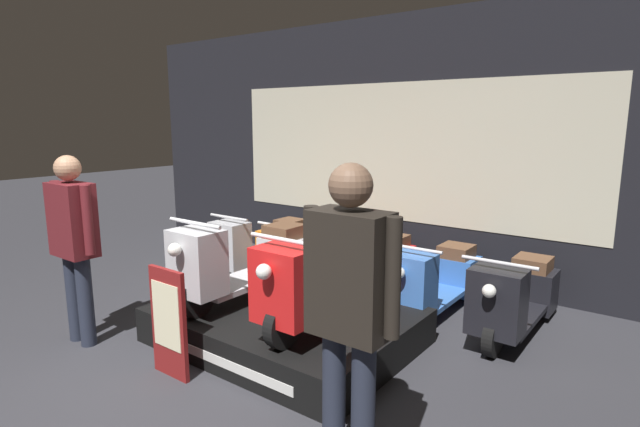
{
  "coord_description": "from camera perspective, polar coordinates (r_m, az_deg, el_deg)",
  "views": [
    {
      "loc": [
        3.0,
        -1.99,
        1.95
      ],
      "look_at": [
        0.1,
        1.87,
        1.04
      ],
      "focal_mm": 28.0,
      "sensor_mm": 36.0,
      "label": 1
    }
  ],
  "objects": [
    {
      "name": "display_platform",
      "position": [
        4.55,
        -3.9,
        -12.6
      ],
      "size": [
        2.15,
        1.6,
        0.31
      ],
      "color": "black",
      "rests_on": "ground_plane"
    },
    {
      "name": "scooter_backrow_4",
      "position": [
        5.0,
        21.46,
        -8.85
      ],
      "size": [
        0.62,
        1.6,
        0.82
      ],
      "color": "black",
      "rests_on": "ground_plane"
    },
    {
      "name": "scooter_backrow_0",
      "position": [
        6.52,
        -6.52,
        -3.64
      ],
      "size": [
        0.62,
        1.6,
        0.82
      ],
      "color": "black",
      "rests_on": "ground_plane"
    },
    {
      "name": "scooter_backrow_3",
      "position": [
        5.24,
        13.01,
        -7.46
      ],
      "size": [
        0.62,
        1.6,
        0.82
      ],
      "color": "black",
      "rests_on": "ground_plane"
    },
    {
      "name": "scooter_display_left",
      "position": [
        4.71,
        -8.38,
        -5.45
      ],
      "size": [
        0.62,
        1.6,
        0.82
      ],
      "color": "black",
      "rests_on": "display_platform"
    },
    {
      "name": "ground_plane",
      "position": [
        4.09,
        -18.06,
        -18.36
      ],
      "size": [
        30.0,
        30.0,
        0.0
      ],
      "primitive_type": "plane",
      "color": "#2D2D33"
    },
    {
      "name": "person_left_browsing",
      "position": [
        4.77,
        -26.32,
        -2.21
      ],
      "size": [
        0.59,
        0.24,
        1.66
      ],
      "color": "#232838",
      "rests_on": "ground_plane"
    },
    {
      "name": "price_sign_board",
      "position": [
        4.05,
        -16.91,
        -11.85
      ],
      "size": [
        0.39,
        0.04,
        0.86
      ],
      "color": "maroon",
      "rests_on": "ground_plane"
    },
    {
      "name": "person_right_browsing",
      "position": [
        2.64,
        3.38,
        -9.78
      ],
      "size": [
        0.58,
        0.24,
        1.74
      ],
      "color": "#232838",
      "rests_on": "ground_plane"
    },
    {
      "name": "scooter_display_right",
      "position": [
        4.1,
        1.28,
        -7.77
      ],
      "size": [
        0.62,
        1.6,
        0.82
      ],
      "color": "black",
      "rests_on": "display_platform"
    },
    {
      "name": "scooter_backrow_1",
      "position": [
        6.02,
        -0.99,
        -4.79
      ],
      "size": [
        0.62,
        1.6,
        0.82
      ],
      "color": "black",
      "rests_on": "ground_plane"
    },
    {
      "name": "scooter_backrow_2",
      "position": [
        5.59,
        5.5,
        -6.07
      ],
      "size": [
        0.62,
        1.6,
        0.82
      ],
      "color": "black",
      "rests_on": "ground_plane"
    },
    {
      "name": "shop_wall_back",
      "position": [
        6.36,
        8.76,
        7.38
      ],
      "size": [
        8.92,
        0.09,
        3.2
      ],
      "color": "black",
      "rests_on": "ground_plane"
    }
  ]
}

